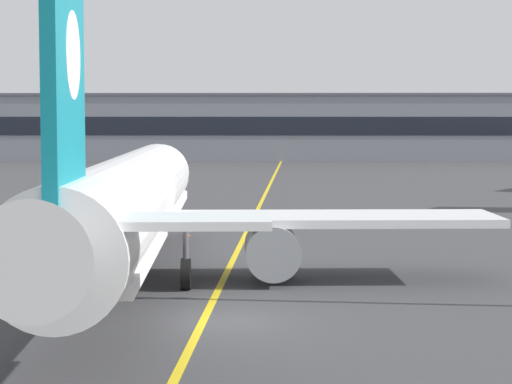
{
  "coord_description": "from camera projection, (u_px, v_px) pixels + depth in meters",
  "views": [
    {
      "loc": [
        1.88,
        -34.75,
        7.18
      ],
      "look_at": [
        0.99,
        4.61,
        4.16
      ],
      "focal_mm": 71.18,
      "sensor_mm": 36.0,
      "label": 1
    }
  ],
  "objects": [
    {
      "name": "ground_plane",
      "position": [
        225.0,
        321.0,
        35.23
      ],
      "size": [
        400.0,
        400.0,
        0.0
      ],
      "primitive_type": "plane",
      "color": "#3D3D3F"
    },
    {
      "name": "airliner_foreground",
      "position": [
        126.0,
        204.0,
        43.05
      ],
      "size": [
        32.19,
        41.51,
        11.65
      ],
      "color": "white",
      "rests_on": "ground"
    },
    {
      "name": "safety_cone_by_nose_gear",
      "position": [
        186.0,
        232.0,
        59.78
      ],
      "size": [
        0.44,
        0.44,
        0.55
      ],
      "color": "orange",
      "rests_on": "ground"
    },
    {
      "name": "taxiway_centreline",
      "position": [
        250.0,
        226.0,
        65.14
      ],
      "size": [
        4.8,
        179.95,
        0.01
      ],
      "primitive_type": "cube",
      "rotation": [
        0.0,
        0.0,
        -0.02
      ],
      "color": "yellow",
      "rests_on": "ground"
    },
    {
      "name": "terminal_building",
      "position": [
        315.0,
        127.0,
        159.0
      ],
      "size": [
        157.95,
        12.4,
        10.38
      ],
      "color": "gray",
      "rests_on": "ground"
    }
  ]
}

